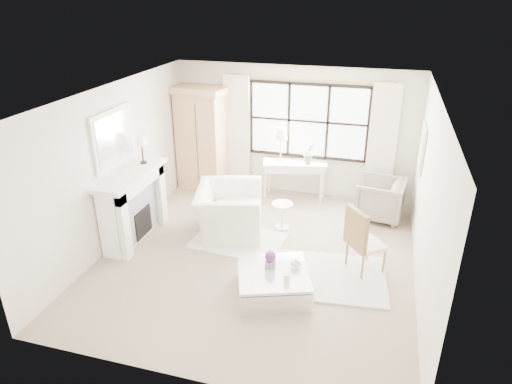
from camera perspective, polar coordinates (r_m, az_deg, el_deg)
floor at (r=7.70m, az=0.23°, el=-7.93°), size 5.50×5.50×0.00m
ceiling at (r=6.66m, az=0.27°, el=12.09°), size 5.50×5.50×0.00m
wall_back at (r=9.59m, az=4.70°, el=7.54°), size 5.00×0.00×5.00m
wall_front at (r=4.81m, az=-8.76°, el=-11.13°), size 5.00×0.00×5.00m
wall_left at (r=8.06m, az=-17.16°, el=3.18°), size 0.00×5.50×5.50m
wall_right at (r=6.90m, az=20.69°, el=-0.96°), size 0.00×5.50×5.50m
window_pane at (r=9.46m, az=6.53°, el=8.79°), size 2.40×0.02×1.50m
window_frame at (r=9.45m, az=6.52°, el=8.78°), size 2.50×0.04×1.50m
curtain_rod at (r=9.20m, az=6.73°, el=13.92°), size 3.30×0.04×0.04m
curtain_left at (r=9.83m, az=-2.37°, el=7.31°), size 0.55×0.10×2.47m
curtain_right at (r=9.37m, az=15.44°, el=5.59°), size 0.55×0.10×2.47m
fireplace at (r=8.22m, az=-15.23°, el=-1.52°), size 0.58×1.66×1.26m
mirror_frame at (r=7.89m, az=-17.41°, el=6.48°), size 0.05×1.15×0.95m
mirror_glass at (r=7.87m, az=-17.23°, el=6.47°), size 0.02×1.00×0.80m
art_frame at (r=8.41m, az=20.05°, el=5.09°), size 0.04×0.62×0.82m
art_canvas at (r=8.40m, az=19.92°, el=5.11°), size 0.01×0.52×0.72m
mantel_lamp at (r=8.18m, az=-14.15°, el=6.11°), size 0.22×0.22×0.51m
armoire at (r=9.90m, az=-6.74°, el=6.71°), size 1.21×0.86×2.24m
console_table at (r=9.60m, az=4.81°, el=1.53°), size 1.37×0.73×0.80m
console_lamp at (r=9.33m, az=3.15°, el=7.15°), size 0.28×0.28×0.69m
orchid_plant at (r=9.33m, az=6.69°, el=4.84°), size 0.31×0.29×0.45m
side_table at (r=8.38m, az=3.28°, el=-2.53°), size 0.40×0.40×0.51m
rug_left at (r=8.10m, az=-2.22°, el=-6.08°), size 1.64×1.23×0.03m
rug_right at (r=7.26m, az=8.94°, el=-10.37°), size 1.90×1.51×0.03m
club_armchair at (r=8.23m, az=-3.39°, el=-2.33°), size 1.42×1.54×0.85m
wingback_chair at (r=9.05m, az=15.23°, el=-0.83°), size 0.97×0.95×0.78m
french_chair at (r=7.37m, az=13.37°, el=-7.46°), size 0.68×0.68×1.08m
coffee_table at (r=6.75m, az=2.15°, el=-11.30°), size 1.28×1.28×0.38m
planter_box at (r=6.70m, az=1.79°, el=-9.01°), size 0.16×0.16×0.11m
planter_flowers at (r=6.62m, az=1.81°, el=-8.04°), size 0.16×0.16×0.16m
pillar_candle at (r=6.42m, az=3.86°, el=-10.66°), size 0.08×0.08×0.12m
coffee_vase at (r=6.69m, az=4.96°, el=-8.86°), size 0.20×0.20×0.16m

